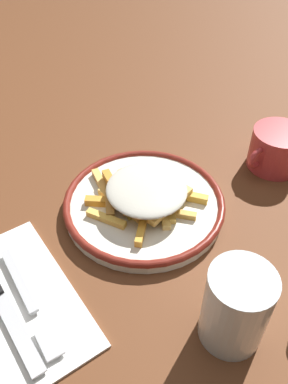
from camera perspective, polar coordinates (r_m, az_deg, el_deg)
ground_plane at (r=0.63m, az=0.00°, el=-2.44°), size 2.60×2.60×0.00m
plate at (r=0.62m, az=0.00°, el=-1.67°), size 0.25×0.25×0.02m
fries_heap at (r=0.60m, az=-0.02°, el=-0.32°), size 0.17×0.18×0.04m
napkin at (r=0.55m, az=-19.24°, el=-15.25°), size 0.17×0.24×0.01m
fork at (r=0.54m, az=-16.19°, el=-14.56°), size 0.03×0.18×0.01m
water_glass at (r=0.47m, az=12.97°, el=-15.77°), size 0.07×0.07×0.11m
coffee_mug at (r=0.72m, az=18.38°, el=5.84°), size 0.12×0.09×0.07m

